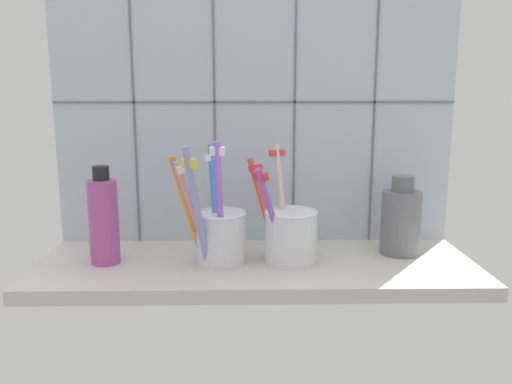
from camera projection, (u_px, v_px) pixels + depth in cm
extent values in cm
cube|color=#BCB7AD|center=(256.00, 268.00, 76.51)|extent=(64.00, 22.00, 2.00)
cube|color=#B2C1CC|center=(255.00, 117.00, 84.09)|extent=(64.00, 2.00, 45.00)
cube|color=slate|center=(134.00, 117.00, 82.65)|extent=(0.30, 0.20, 45.00)
cube|color=slate|center=(215.00, 117.00, 82.89)|extent=(0.30, 0.20, 45.00)
cube|color=slate|center=(295.00, 117.00, 83.13)|extent=(0.30, 0.20, 45.00)
cube|color=slate|center=(374.00, 117.00, 83.37)|extent=(0.30, 0.20, 45.00)
cube|color=slate|center=(255.00, 102.00, 82.55)|extent=(64.00, 0.20, 0.30)
cylinder|color=silver|center=(221.00, 239.00, 75.13)|extent=(7.35, 7.35, 7.29)
torus|color=silver|center=(221.00, 214.00, 74.42)|extent=(7.48, 7.48, 0.50)
cylinder|color=orange|center=(188.00, 210.00, 73.48)|extent=(5.32, 2.17, 15.66)
cube|color=blue|center=(175.00, 165.00, 71.78)|extent=(1.40, 2.01, 1.34)
cylinder|color=#AF65F9|center=(220.00, 204.00, 72.00)|extent=(1.33, 4.08, 17.83)
cube|color=white|center=(217.00, 151.00, 69.28)|extent=(2.13, 1.22, 1.20)
cylinder|color=#438AF4|center=(214.00, 202.00, 75.41)|extent=(2.07, 2.66, 16.79)
cube|color=white|center=(212.00, 158.00, 74.68)|extent=(2.06, 1.62, 1.00)
cylinder|color=#CE8A9E|center=(194.00, 214.00, 72.04)|extent=(5.47, 3.08, 15.23)
cube|color=white|center=(179.00, 169.00, 70.02)|extent=(1.77, 2.16, 1.22)
cylinder|color=#878ACF|center=(197.00, 208.00, 70.20)|extent=(3.63, 5.10, 17.54)
cube|color=yellow|center=(189.00, 163.00, 67.64)|extent=(2.45, 2.01, 1.32)
cylinder|color=silver|center=(291.00, 238.00, 75.30)|extent=(7.66, 7.66, 7.43)
torus|color=silver|center=(291.00, 213.00, 74.58)|extent=(7.78, 7.78, 0.50)
cylinder|color=beige|center=(282.00, 201.00, 77.02)|extent=(2.78, 5.02, 16.75)
cube|color=#E5333F|center=(277.00, 153.00, 77.19)|extent=(2.59, 1.74, 1.02)
cylinder|color=#9153D0|center=(273.00, 217.00, 72.54)|extent=(5.32, 4.65, 14.31)
cube|color=#E5333F|center=(261.00, 176.00, 69.93)|extent=(2.35, 2.52, 1.29)
cylinder|color=#E54630|center=(264.00, 209.00, 75.86)|extent=(5.34, 3.95, 14.85)
cube|color=#E5333F|center=(253.00, 168.00, 75.75)|extent=(2.32, 2.74, 1.07)
cylinder|color=slate|center=(401.00, 223.00, 79.28)|extent=(5.99, 5.99, 9.73)
cylinder|color=slate|center=(403.00, 184.00, 78.10)|extent=(3.35, 3.35, 2.41)
cylinder|color=#AC4794|center=(105.00, 221.00, 75.19)|extent=(4.26, 4.26, 12.26)
cylinder|color=black|center=(102.00, 172.00, 73.80)|extent=(2.34, 2.34, 2.00)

